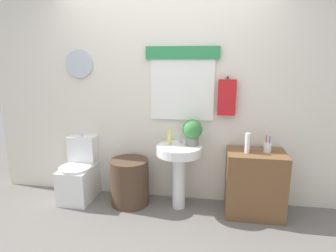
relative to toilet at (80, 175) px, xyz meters
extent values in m
plane|color=slate|center=(1.04, -0.88, -0.30)|extent=(8.00, 8.00, 0.00)
cube|color=silver|center=(1.04, 0.27, 1.00)|extent=(4.40, 0.10, 2.60)
cube|color=white|center=(1.24, 0.20, 1.06)|extent=(0.73, 0.03, 0.70)
cube|color=#2D894C|center=(1.24, 0.19, 1.47)|extent=(0.83, 0.04, 0.14)
cylinder|color=silver|center=(0.00, 0.20, 1.34)|extent=(0.33, 0.03, 0.33)
cylinder|color=black|center=(1.75, 0.19, 1.20)|extent=(0.02, 0.06, 0.02)
cube|color=red|center=(1.75, 0.17, 0.98)|extent=(0.20, 0.05, 0.40)
cube|color=white|center=(0.00, -0.03, -0.09)|extent=(0.36, 0.50, 0.41)
cylinder|color=white|center=(0.00, -0.09, 0.13)|extent=(0.38, 0.38, 0.03)
cube|color=white|center=(0.00, 0.14, 0.29)|extent=(0.34, 0.18, 0.35)
cylinder|color=silver|center=(0.00, 0.14, 0.47)|extent=(0.04, 0.04, 0.02)
cylinder|color=#4C3828|center=(0.65, -0.03, -0.02)|extent=(0.45, 0.45, 0.55)
cylinder|color=white|center=(1.24, -0.03, 0.03)|extent=(0.15, 0.15, 0.65)
cylinder|color=white|center=(1.24, -0.03, 0.40)|extent=(0.51, 0.51, 0.10)
cylinder|color=silver|center=(1.24, 0.09, 0.50)|extent=(0.03, 0.03, 0.10)
cube|color=brown|center=(2.09, -0.03, 0.06)|extent=(0.62, 0.44, 0.72)
cylinder|color=#DBD166|center=(1.12, 0.02, 0.53)|extent=(0.05, 0.05, 0.16)
cylinder|color=slate|center=(1.38, 0.03, 0.50)|extent=(0.15, 0.15, 0.09)
sphere|color=#3D8442|center=(1.38, 0.03, 0.64)|extent=(0.23, 0.23, 0.23)
cylinder|color=white|center=(1.98, -0.07, 0.53)|extent=(0.05, 0.05, 0.21)
cylinder|color=silver|center=(2.19, -0.01, 0.47)|extent=(0.08, 0.08, 0.10)
cylinder|color=blue|center=(2.21, -0.02, 0.52)|extent=(0.02, 0.04, 0.18)
cylinder|color=red|center=(2.18, -0.01, 0.52)|extent=(0.01, 0.03, 0.18)
camera|label=1|loc=(1.62, -3.07, 1.39)|focal=30.45mm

